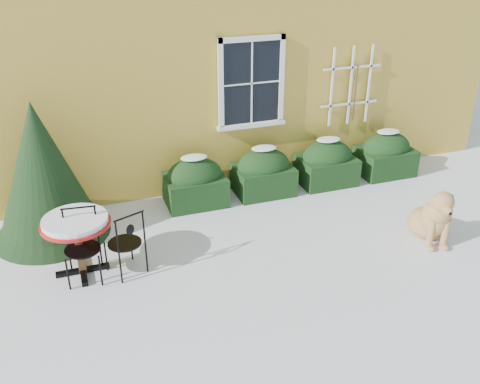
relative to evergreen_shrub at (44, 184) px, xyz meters
name	(u,v)px	position (x,y,z in m)	size (l,w,h in m)	color
ground	(263,279)	(2.76, -2.27, -0.89)	(80.00, 80.00, 0.00)	white
hedge_row	(296,168)	(4.41, 0.28, -0.49)	(4.95, 0.80, 0.91)	black
evergreen_shrub	(44,184)	(0.00, 0.00, 0.00)	(1.83, 1.83, 2.21)	black
bistro_table	(76,227)	(0.37, -1.26, -0.15)	(0.96, 0.96, 0.89)	black
patio_chair_near	(126,242)	(1.00, -1.48, -0.39)	(0.58, 0.57, 1.00)	black
patio_chair_far	(82,246)	(0.41, -1.39, -0.37)	(0.51, 0.51, 1.03)	black
dog	(433,218)	(5.63, -2.18, -0.50)	(0.76, 1.03, 0.97)	tan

